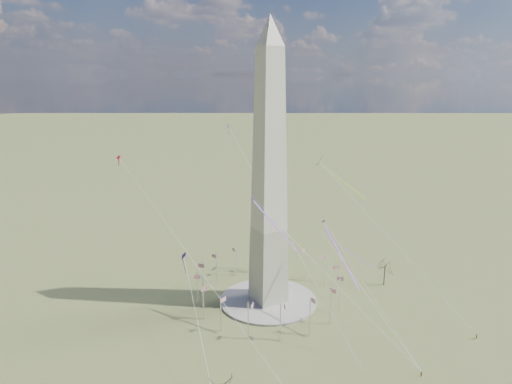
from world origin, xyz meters
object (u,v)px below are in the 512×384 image
person_east (477,336)px  washington_monument (269,176)px  tree_near (385,265)px  kite_delta_black (322,163)px

person_east → washington_monument: bearing=-91.5°
washington_monument → person_east: (45.21, -54.16, -47.00)m
tree_near → washington_monument: bearing=166.8°
washington_monument → tree_near: (47.46, -11.11, -39.29)m
washington_monument → tree_near: bearing=-13.2°
washington_monument → kite_delta_black: bearing=20.1°
washington_monument → person_east: bearing=-50.1°
person_east → kite_delta_black: (-13.49, 65.78, 46.41)m
tree_near → person_east: tree_near is taller
person_east → kite_delta_black: kite_delta_black is taller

